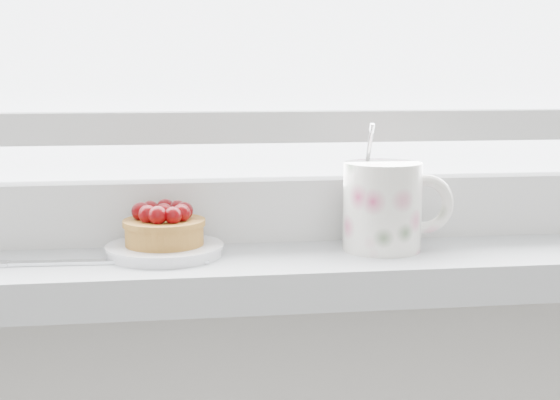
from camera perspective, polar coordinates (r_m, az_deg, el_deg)
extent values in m
cube|color=silver|center=(0.84, -3.39, -5.18)|extent=(1.60, 0.20, 0.04)
cube|color=silver|center=(0.90, -3.80, -0.69)|extent=(1.30, 0.05, 0.07)
cube|color=silver|center=(0.89, -3.87, 5.35)|extent=(1.30, 0.04, 0.04)
cylinder|color=white|center=(0.83, -8.42, -3.65)|extent=(0.12, 0.12, 0.01)
cylinder|color=brown|center=(0.83, -8.46, -2.34)|extent=(0.08, 0.08, 0.03)
cylinder|color=brown|center=(0.82, -8.47, -1.64)|extent=(0.09, 0.09, 0.01)
sphere|color=#440508|center=(0.82, -8.49, -0.89)|extent=(0.02, 0.02, 0.02)
sphere|color=#440508|center=(0.83, -7.02, -0.78)|extent=(0.02, 0.02, 0.02)
sphere|color=#440508|center=(0.84, -7.49, -0.66)|extent=(0.02, 0.02, 0.02)
sphere|color=#440508|center=(0.85, -8.38, -0.58)|extent=(0.02, 0.02, 0.02)
sphere|color=#440508|center=(0.84, -9.47, -0.71)|extent=(0.02, 0.02, 0.02)
sphere|color=#440508|center=(0.83, -10.14, -0.83)|extent=(0.02, 0.02, 0.02)
sphere|color=#440508|center=(0.81, -9.65, -1.04)|extent=(0.02, 0.02, 0.02)
sphere|color=#440508|center=(0.80, -8.94, -1.12)|extent=(0.02, 0.02, 0.02)
sphere|color=#440508|center=(0.80, -7.84, -1.13)|extent=(0.02, 0.02, 0.02)
sphere|color=#440508|center=(0.81, -7.22, -0.96)|extent=(0.02, 0.02, 0.02)
cylinder|color=silver|center=(0.85, 7.48, -0.47)|extent=(0.09, 0.09, 0.10)
cylinder|color=black|center=(0.84, 7.55, 2.47)|extent=(0.07, 0.07, 0.01)
torus|color=silver|center=(0.86, 10.51, -0.30)|extent=(0.07, 0.02, 0.07)
cylinder|color=silver|center=(0.86, 6.52, 3.68)|extent=(0.01, 0.02, 0.06)
cube|color=silver|center=(0.82, -16.08, -4.43)|extent=(0.12, 0.02, 0.00)
cube|color=silver|center=(0.81, -11.01, -4.41)|extent=(0.02, 0.01, 0.00)
cube|color=silver|center=(0.80, -9.05, -4.39)|extent=(0.04, 0.03, 0.00)
cube|color=silver|center=(0.79, -6.61, -4.55)|extent=(0.04, 0.01, 0.00)
cube|color=silver|center=(0.80, -6.60, -4.43)|extent=(0.04, 0.01, 0.00)
cube|color=silver|center=(0.80, -6.59, -4.31)|extent=(0.04, 0.01, 0.00)
cube|color=silver|center=(0.81, -6.58, -4.19)|extent=(0.04, 0.01, 0.00)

